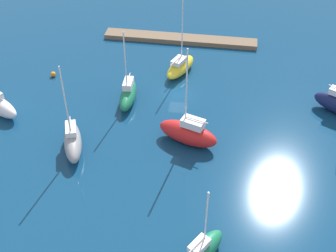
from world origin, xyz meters
TOP-DOWN VIEW (x-y plane):
  - water at (0.00, 0.00)m, footprint 160.00×160.00m
  - pier_dock at (1.72, -14.98)m, footprint 25.16×2.70m
  - sailboat_green_far_north at (6.42, 2.97)m, footprint 2.28×6.88m
  - sailboat_red_center_basin at (-2.60, 10.02)m, footprint 7.93×4.82m
  - sailboat_gray_east_end at (10.71, 13.54)m, footprint 4.29×7.22m
  - sailboat_yellow_lone_south at (0.42, -5.23)m, footprint 4.69×7.10m
  - sailboat_green_mid_basin at (-5.82, 26.26)m, footprint 4.74×5.99m
  - mooring_buoy_orange at (18.75, -1.43)m, footprint 0.77×0.77m

SIDE VIEW (x-z plane):
  - water at x=0.00m, z-range 0.00..0.00m
  - pier_dock at x=1.72m, z-range 0.00..0.73m
  - mooring_buoy_orange at x=18.75m, z-range 0.00..0.77m
  - sailboat_yellow_lone_south at x=0.42m, z-range -4.54..6.84m
  - sailboat_green_mid_basin at x=-5.82m, z-range -3.25..5.67m
  - sailboat_green_far_north at x=6.42m, z-range -4.11..6.61m
  - sailboat_gray_east_end at x=10.71m, z-range -4.59..7.36m
  - sailboat_red_center_basin at x=-2.60m, z-range -4.91..7.97m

